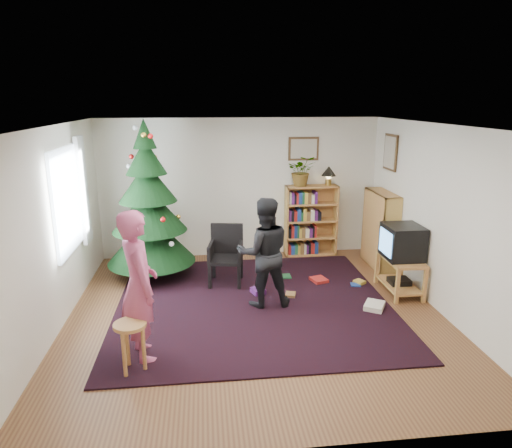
{
  "coord_description": "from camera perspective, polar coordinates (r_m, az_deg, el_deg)",
  "views": [
    {
      "loc": [
        -0.64,
        -5.61,
        2.82
      ],
      "look_at": [
        0.07,
        0.58,
        1.1
      ],
      "focal_mm": 32.0,
      "sensor_mm": 36.0,
      "label": 1
    }
  ],
  "objects": [
    {
      "name": "person_by_chair",
      "position": [
        6.27,
        1.02,
        -3.62
      ],
      "size": [
        0.77,
        0.61,
        1.55
      ],
      "primitive_type": "imported",
      "rotation": [
        0.0,
        0.0,
        3.17
      ],
      "color": "black",
      "rests_on": "rug"
    },
    {
      "name": "picture_right",
      "position": [
        8.04,
        16.48,
        8.59
      ],
      "size": [
        0.03,
        0.5,
        0.6
      ],
      "color": "#4C3319",
      "rests_on": "wall_right"
    },
    {
      "name": "bookshelf_back",
      "position": [
        8.46,
        6.87,
        0.54
      ],
      "size": [
        0.95,
        0.3,
        1.3
      ],
      "color": "gold",
      "rests_on": "floor"
    },
    {
      "name": "floor_clutter",
      "position": [
        7.08,
        7.97,
        -7.84
      ],
      "size": [
        1.83,
        1.47,
        0.08
      ],
      "color": "#A51E19",
      "rests_on": "rug"
    },
    {
      "name": "picture_back",
      "position": [
        8.32,
        5.97,
        9.34
      ],
      "size": [
        0.55,
        0.03,
        0.42
      ],
      "color": "#4C3319",
      "rests_on": "wall_back"
    },
    {
      "name": "rug",
      "position": [
        6.57,
        -0.34,
        -9.89
      ],
      "size": [
        3.8,
        3.6,
        0.02
      ],
      "primitive_type": "cube",
      "color": "black",
      "rests_on": "floor"
    },
    {
      "name": "ceiling",
      "position": [
        5.65,
        -0.04,
        12.19
      ],
      "size": [
        5.0,
        5.0,
        0.0
      ],
      "primitive_type": "plane",
      "rotation": [
        3.14,
        0.0,
        0.0
      ],
      "color": "white",
      "rests_on": "wall_back"
    },
    {
      "name": "curtain",
      "position": [
        7.25,
        -20.78,
        3.94
      ],
      "size": [
        0.06,
        0.35,
        1.6
      ],
      "primitive_type": "cube",
      "color": "silver",
      "rests_on": "wall_left"
    },
    {
      "name": "wall_back",
      "position": [
        8.28,
        -2.02,
        4.49
      ],
      "size": [
        5.0,
        0.02,
        2.5
      ],
      "primitive_type": "cube",
      "color": "silver",
      "rests_on": "floor"
    },
    {
      "name": "window_pane",
      "position": [
        6.6,
        -22.53,
        2.71
      ],
      "size": [
        0.04,
        1.2,
        1.4
      ],
      "primitive_type": "cube",
      "color": "silver",
      "rests_on": "wall_left"
    },
    {
      "name": "potted_plant",
      "position": [
        8.23,
        5.71,
        6.62
      ],
      "size": [
        0.53,
        0.47,
        0.54
      ],
      "primitive_type": "imported",
      "rotation": [
        0.0,
        0.0,
        -0.09
      ],
      "color": "gray",
      "rests_on": "bookshelf_back"
    },
    {
      "name": "person_standing",
      "position": [
        5.16,
        -14.42,
        -7.5
      ],
      "size": [
        0.6,
        0.73,
        1.7
      ],
      "primitive_type": "imported",
      "rotation": [
        0.0,
        0.0,
        1.93
      ],
      "color": "#B3476F",
      "rests_on": "rug"
    },
    {
      "name": "wall_right",
      "position": [
        6.62,
        22.02,
        0.56
      ],
      "size": [
        0.02,
        5.0,
        2.5
      ],
      "primitive_type": "cube",
      "color": "silver",
      "rests_on": "floor"
    },
    {
      "name": "floor",
      "position": [
        6.31,
        -0.04,
        -11.13
      ],
      "size": [
        5.0,
        5.0,
        0.0
      ],
      "primitive_type": "plane",
      "color": "brown",
      "rests_on": "ground"
    },
    {
      "name": "bookshelf_right",
      "position": [
        8.11,
        15.27,
        -0.55
      ],
      "size": [
        0.3,
        0.95,
        1.3
      ],
      "rotation": [
        0.0,
        0.0,
        1.57
      ],
      "color": "gold",
      "rests_on": "floor"
    },
    {
      "name": "armchair",
      "position": [
        7.17,
        -3.86,
        -3.52
      ],
      "size": [
        0.58,
        0.58,
        0.93
      ],
      "rotation": [
        0.0,
        0.0,
        -0.16
      ],
      "color": "black",
      "rests_on": "rug"
    },
    {
      "name": "table_lamp",
      "position": [
        8.35,
        9.08,
        6.39
      ],
      "size": [
        0.26,
        0.26,
        0.35
      ],
      "color": "#A57F33",
      "rests_on": "bookshelf_back"
    },
    {
      "name": "christmas_tree",
      "position": [
        7.39,
        -13.2,
        1.21
      ],
      "size": [
        1.4,
        1.4,
        2.54
      ],
      "rotation": [
        0.0,
        0.0,
        -0.06
      ],
      "color": "#3F2816",
      "rests_on": "rug"
    },
    {
      "name": "stool",
      "position": [
        5.07,
        -15.4,
        -13.15
      ],
      "size": [
        0.34,
        0.34,
        0.57
      ],
      "color": "gold",
      "rests_on": "floor"
    },
    {
      "name": "wall_left",
      "position": [
        6.11,
        -24.03,
        -0.83
      ],
      "size": [
        0.02,
        5.0,
        2.5
      ],
      "primitive_type": "cube",
      "color": "silver",
      "rests_on": "floor"
    },
    {
      "name": "wall_front",
      "position": [
        3.54,
        4.68,
        -10.94
      ],
      "size": [
        5.0,
        0.02,
        2.5
      ],
      "primitive_type": "cube",
      "color": "silver",
      "rests_on": "floor"
    },
    {
      "name": "crt_tv",
      "position": [
        7.01,
        17.84,
        -2.12
      ],
      "size": [
        0.52,
        0.56,
        0.49
      ],
      "color": "black",
      "rests_on": "tv_stand"
    },
    {
      "name": "tv_stand",
      "position": [
        7.16,
        17.55,
        -5.75
      ],
      "size": [
        0.47,
        0.84,
        0.55
      ],
      "color": "gold",
      "rests_on": "floor"
    }
  ]
}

